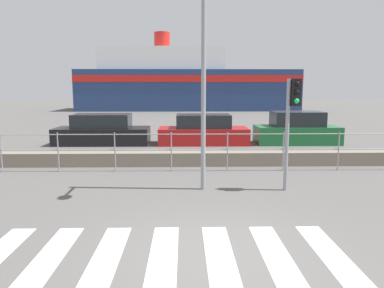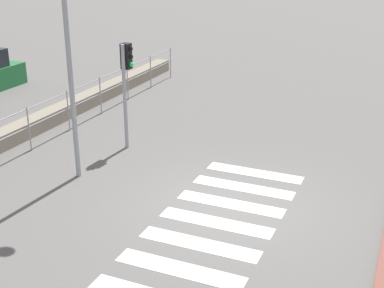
{
  "view_description": "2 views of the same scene",
  "coord_description": "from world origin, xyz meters",
  "px_view_note": "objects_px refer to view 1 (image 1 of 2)",
  "views": [
    {
      "loc": [
        -0.49,
        -5.64,
        2.67
      ],
      "look_at": [
        -0.32,
        2.0,
        1.5
      ],
      "focal_mm": 35.0,
      "sensor_mm": 36.0,
      "label": 1
    },
    {
      "loc": [
        -9.89,
        -3.35,
        5.48
      ],
      "look_at": [
        0.25,
        1.0,
        1.2
      ],
      "focal_mm": 50.0,
      "sensor_mm": 36.0,
      "label": 2
    }
  ],
  "objects_px": {
    "streetlamp": "(204,49)",
    "parked_car_green": "(297,130)",
    "parked_car_black": "(102,131)",
    "parked_car_red": "(203,131)",
    "ferry_boat": "(183,84)",
    "traffic_light_far": "(292,109)"
  },
  "relations": [
    {
      "from": "streetlamp",
      "to": "parked_car_black",
      "type": "distance_m",
      "value": 9.74
    },
    {
      "from": "traffic_light_far",
      "to": "streetlamp",
      "type": "relative_size",
      "value": 0.5
    },
    {
      "from": "traffic_light_far",
      "to": "streetlamp",
      "type": "distance_m",
      "value": 2.69
    },
    {
      "from": "traffic_light_far",
      "to": "parked_car_red",
      "type": "bearing_deg",
      "value": 102.7
    },
    {
      "from": "streetlamp",
      "to": "parked_car_green",
      "type": "distance_m",
      "value": 9.97
    },
    {
      "from": "traffic_light_far",
      "to": "ferry_boat",
      "type": "height_order",
      "value": "ferry_boat"
    },
    {
      "from": "traffic_light_far",
      "to": "parked_car_green",
      "type": "relative_size",
      "value": 0.74
    },
    {
      "from": "ferry_boat",
      "to": "streetlamp",
      "type": "bearing_deg",
      "value": -88.99
    },
    {
      "from": "ferry_boat",
      "to": "parked_car_black",
      "type": "bearing_deg",
      "value": -97.89
    },
    {
      "from": "parked_car_green",
      "to": "parked_car_red",
      "type": "bearing_deg",
      "value": -180.0
    },
    {
      "from": "traffic_light_far",
      "to": "parked_car_red",
      "type": "distance_m",
      "value": 8.46
    },
    {
      "from": "parked_car_black",
      "to": "traffic_light_far",
      "type": "bearing_deg",
      "value": -50.98
    },
    {
      "from": "parked_car_red",
      "to": "streetlamp",
      "type": "bearing_deg",
      "value": -92.88
    },
    {
      "from": "traffic_light_far",
      "to": "streetlamp",
      "type": "height_order",
      "value": "streetlamp"
    },
    {
      "from": "traffic_light_far",
      "to": "streetlamp",
      "type": "xyz_separation_m",
      "value": [
        -2.24,
        -0.08,
        1.48
      ]
    },
    {
      "from": "parked_car_black",
      "to": "parked_car_red",
      "type": "distance_m",
      "value": 4.75
    },
    {
      "from": "streetlamp",
      "to": "parked_car_green",
      "type": "bearing_deg",
      "value": 59.38
    },
    {
      "from": "parked_car_black",
      "to": "parked_car_green",
      "type": "height_order",
      "value": "parked_car_green"
    },
    {
      "from": "traffic_light_far",
      "to": "parked_car_black",
      "type": "relative_size",
      "value": 0.66
    },
    {
      "from": "ferry_boat",
      "to": "parked_car_green",
      "type": "distance_m",
      "value": 27.5
    },
    {
      "from": "parked_car_green",
      "to": "streetlamp",
      "type": "bearing_deg",
      "value": -120.62
    },
    {
      "from": "traffic_light_far",
      "to": "ferry_boat",
      "type": "xyz_separation_m",
      "value": [
        -2.86,
        34.97,
        0.9
      ]
    }
  ]
}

